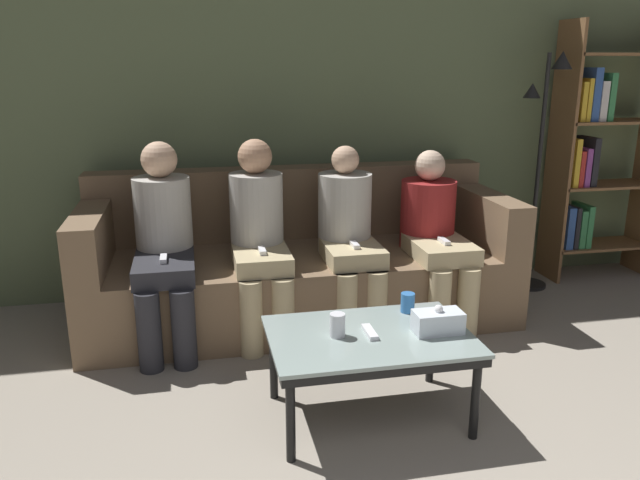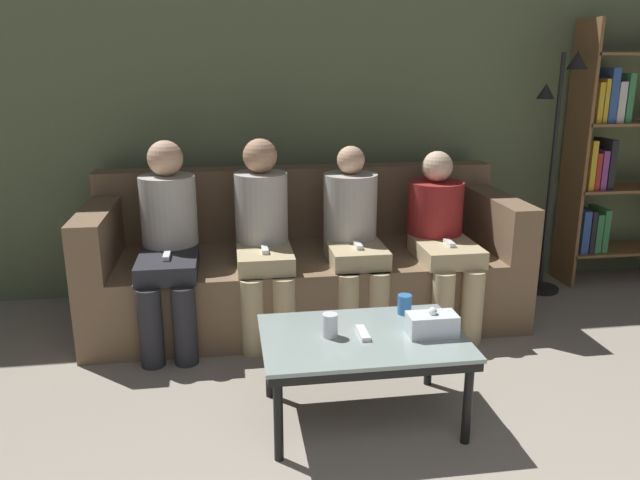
% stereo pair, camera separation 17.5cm
% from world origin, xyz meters
% --- Properties ---
extents(wall_back, '(12.00, 0.06, 2.60)m').
position_xyz_m(wall_back, '(0.00, 4.04, 1.30)').
color(wall_back, '#60704C').
rests_on(wall_back, ground_plane).
extents(couch, '(2.65, 0.98, 0.92)m').
position_xyz_m(couch, '(0.00, 3.48, 0.33)').
color(couch, brown).
rests_on(couch, ground_plane).
extents(coffee_table, '(0.91, 0.62, 0.42)m').
position_xyz_m(coffee_table, '(0.10, 2.19, 0.38)').
color(coffee_table, '#8C9E99').
rests_on(coffee_table, ground_plane).
extents(cup_near_left, '(0.07, 0.07, 0.11)m').
position_xyz_m(cup_near_left, '(-0.05, 2.20, 0.47)').
color(cup_near_left, silver).
rests_on(cup_near_left, coffee_table).
extents(cup_near_right, '(0.07, 0.07, 0.10)m').
position_xyz_m(cup_near_right, '(0.36, 2.40, 0.47)').
color(cup_near_right, '#3372BF').
rests_on(cup_near_right, coffee_table).
extents(tissue_box, '(0.22, 0.12, 0.13)m').
position_xyz_m(tissue_box, '(0.41, 2.15, 0.47)').
color(tissue_box, silver).
rests_on(tissue_box, coffee_table).
extents(game_remote, '(0.04, 0.15, 0.02)m').
position_xyz_m(game_remote, '(0.10, 2.19, 0.43)').
color(game_remote, white).
rests_on(game_remote, coffee_table).
extents(bookshelf, '(0.80, 0.32, 1.89)m').
position_xyz_m(bookshelf, '(2.29, 3.81, 0.93)').
color(bookshelf, brown).
rests_on(bookshelf, ground_plane).
extents(standing_lamp, '(0.31, 0.26, 1.67)m').
position_xyz_m(standing_lamp, '(1.77, 3.67, 1.03)').
color(standing_lamp, black).
rests_on(standing_lamp, ground_plane).
extents(seated_person_left_end, '(0.33, 0.72, 1.17)m').
position_xyz_m(seated_person_left_end, '(-0.82, 3.25, 0.62)').
color(seated_person_left_end, '#28282D').
rests_on(seated_person_left_end, ground_plane).
extents(seated_person_mid_left, '(0.32, 0.65, 1.17)m').
position_xyz_m(seated_person_mid_left, '(-0.27, 3.26, 0.63)').
color(seated_person_mid_left, tan).
rests_on(seated_person_mid_left, ground_plane).
extents(seated_person_mid_right, '(0.33, 0.65, 1.11)m').
position_xyz_m(seated_person_mid_right, '(0.27, 3.26, 0.60)').
color(seated_person_mid_right, tan).
rests_on(seated_person_mid_right, ground_plane).
extents(seated_person_right_end, '(0.35, 0.71, 1.07)m').
position_xyz_m(seated_person_right_end, '(0.82, 3.25, 0.58)').
color(seated_person_right_end, tan).
rests_on(seated_person_right_end, ground_plane).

